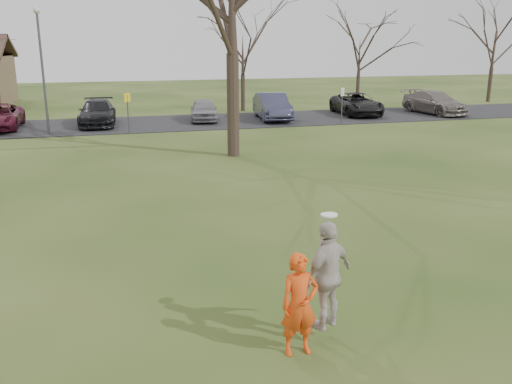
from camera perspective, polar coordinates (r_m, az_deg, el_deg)
ground at (r=9.20m, az=6.79°, el=-15.66°), size 120.00×120.00×0.00m
parking_strip at (r=32.74m, az=-9.74°, el=7.05°), size 62.00×6.50×0.04m
player_defender at (r=8.62m, az=4.53°, el=-11.57°), size 0.61×0.41×1.65m
car_3 at (r=32.67m, az=-16.14°, el=7.91°), size 2.17×4.88×1.39m
car_4 at (r=33.31m, az=-5.45°, el=8.51°), size 2.11×4.01×1.30m
car_5 at (r=33.70m, az=1.68°, el=8.88°), size 2.08×4.87×1.56m
car_6 at (r=36.41m, az=10.40°, el=8.99°), size 2.67×5.14×1.38m
car_7 at (r=38.21m, az=18.05°, el=8.83°), size 2.77×5.20×1.44m
catching_play at (r=8.89m, az=7.49°, el=-8.53°), size 1.14×0.91×1.87m
lamp_post at (r=29.91m, az=-21.41°, el=13.05°), size 0.34×0.34×6.27m
sign_yellow at (r=29.46m, az=-13.19°, el=8.74°), size 0.35×0.35×2.08m
sign_white at (r=32.21m, az=8.94°, el=9.51°), size 0.35×0.35×2.08m
small_tree_row at (r=38.06m, az=-4.03°, el=14.25°), size 55.00×5.90×8.50m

